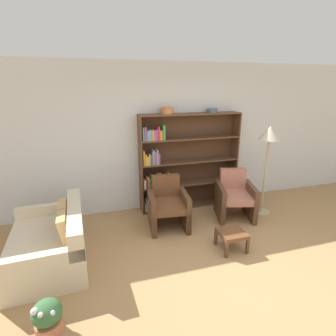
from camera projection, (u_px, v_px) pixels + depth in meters
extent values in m
plane|color=#A87F51|center=(239.00, 279.00, 3.30)|extent=(24.00, 24.00, 0.00)
cube|color=silver|center=(180.00, 137.00, 5.06)|extent=(12.00, 0.06, 2.75)
cube|color=brown|center=(141.00, 166.00, 4.81)|extent=(0.02, 0.30, 1.85)
cube|color=brown|center=(234.00, 158.00, 5.32)|extent=(0.02, 0.30, 1.85)
cube|color=brown|center=(191.00, 114.00, 4.79)|extent=(1.90, 0.30, 0.02)
cube|color=brown|center=(188.00, 204.00, 5.34)|extent=(1.90, 0.30, 0.03)
cube|color=#492F1E|center=(187.00, 160.00, 5.20)|extent=(1.90, 0.01, 1.85)
cube|color=#B2A899|center=(145.00, 207.00, 5.02)|extent=(0.03, 0.15, 0.16)
cube|color=#B2A899|center=(147.00, 205.00, 5.03)|extent=(0.04, 0.18, 0.23)
cube|color=black|center=(149.00, 207.00, 5.03)|extent=(0.04, 0.14, 0.16)
cube|color=white|center=(151.00, 205.00, 5.05)|extent=(0.04, 0.17, 0.21)
cube|color=orange|center=(154.00, 206.00, 5.06)|extent=(0.04, 0.14, 0.18)
cube|color=#994C99|center=(156.00, 205.00, 5.07)|extent=(0.03, 0.16, 0.20)
cube|color=gold|center=(157.00, 203.00, 5.09)|extent=(0.03, 0.19, 0.26)
cube|color=#334CB2|center=(159.00, 203.00, 5.07)|extent=(0.03, 0.14, 0.27)
cube|color=#334CB2|center=(161.00, 202.00, 5.10)|extent=(0.02, 0.17, 0.27)
cube|color=black|center=(163.00, 203.00, 5.09)|extent=(0.02, 0.13, 0.25)
cube|color=brown|center=(189.00, 183.00, 5.20)|extent=(1.90, 0.30, 0.03)
cube|color=white|center=(145.00, 184.00, 4.86)|extent=(0.04, 0.12, 0.17)
cube|color=red|center=(146.00, 182.00, 4.88)|extent=(0.02, 0.17, 0.23)
cube|color=gold|center=(148.00, 183.00, 4.88)|extent=(0.02, 0.13, 0.21)
cube|color=#388C47|center=(150.00, 182.00, 4.91)|extent=(0.02, 0.17, 0.20)
cube|color=#7F6B4C|center=(151.00, 181.00, 4.90)|extent=(0.02, 0.16, 0.24)
cube|color=#994C99|center=(153.00, 183.00, 4.91)|extent=(0.02, 0.15, 0.19)
cube|color=#7F6B4C|center=(154.00, 182.00, 4.93)|extent=(0.04, 0.17, 0.21)
cube|color=#388C47|center=(157.00, 182.00, 4.94)|extent=(0.03, 0.16, 0.20)
cube|color=orange|center=(159.00, 180.00, 4.94)|extent=(0.04, 0.16, 0.25)
cube|color=orange|center=(161.00, 180.00, 4.94)|extent=(0.03, 0.14, 0.26)
cube|color=#7F6B4C|center=(162.00, 181.00, 4.95)|extent=(0.02, 0.12, 0.21)
cube|color=black|center=(164.00, 179.00, 4.98)|extent=(0.04, 0.19, 0.25)
cube|color=#B2A899|center=(166.00, 181.00, 5.00)|extent=(0.04, 0.17, 0.18)
cube|color=orange|center=(168.00, 179.00, 5.00)|extent=(0.03, 0.19, 0.26)
cube|color=#7F6B4C|center=(170.00, 180.00, 5.00)|extent=(0.03, 0.15, 0.23)
cube|color=brown|center=(190.00, 161.00, 5.06)|extent=(1.90, 0.30, 0.02)
cube|color=orange|center=(144.00, 158.00, 4.72)|extent=(0.03, 0.14, 0.27)
cube|color=gold|center=(145.00, 159.00, 4.74)|extent=(0.02, 0.15, 0.21)
cube|color=gold|center=(147.00, 161.00, 4.76)|extent=(0.04, 0.16, 0.16)
cube|color=#B2A899|center=(149.00, 159.00, 4.75)|extent=(0.02, 0.12, 0.21)
cube|color=red|center=(150.00, 159.00, 4.79)|extent=(0.02, 0.19, 0.19)
cube|color=#4C756B|center=(152.00, 158.00, 4.76)|extent=(0.02, 0.14, 0.25)
cube|color=#669EB2|center=(153.00, 157.00, 4.77)|extent=(0.03, 0.15, 0.27)
cube|color=#994C99|center=(155.00, 157.00, 4.79)|extent=(0.03, 0.17, 0.25)
cube|color=#B2A899|center=(157.00, 157.00, 4.78)|extent=(0.02, 0.14, 0.28)
cube|color=#994C99|center=(159.00, 158.00, 4.81)|extent=(0.03, 0.15, 0.21)
cube|color=brown|center=(190.00, 138.00, 4.93)|extent=(1.90, 0.30, 0.02)
cube|color=#4C756B|center=(143.00, 134.00, 4.60)|extent=(0.03, 0.17, 0.24)
cube|color=#994C99|center=(145.00, 134.00, 4.59)|extent=(0.03, 0.12, 0.25)
cube|color=#669EB2|center=(147.00, 136.00, 4.62)|extent=(0.04, 0.15, 0.18)
cube|color=#669EB2|center=(149.00, 135.00, 4.65)|extent=(0.04, 0.18, 0.19)
cube|color=orange|center=(152.00, 135.00, 4.64)|extent=(0.04, 0.14, 0.19)
cube|color=#994C99|center=(155.00, 135.00, 4.67)|extent=(0.04, 0.18, 0.19)
cube|color=#994C99|center=(157.00, 134.00, 4.66)|extent=(0.02, 0.15, 0.21)
cube|color=red|center=(158.00, 133.00, 4.66)|extent=(0.03, 0.13, 0.24)
cube|color=orange|center=(160.00, 135.00, 4.70)|extent=(0.04, 0.19, 0.17)
cube|color=#388C47|center=(163.00, 132.00, 4.71)|extent=(0.04, 0.19, 0.26)
cylinder|color=#C67547|center=(167.00, 111.00, 4.65)|extent=(0.21, 0.21, 0.12)
torus|color=#C67547|center=(167.00, 108.00, 4.63)|extent=(0.24, 0.24, 0.02)
cylinder|color=slate|center=(212.00, 111.00, 4.89)|extent=(0.19, 0.19, 0.07)
torus|color=slate|center=(212.00, 109.00, 4.88)|extent=(0.21, 0.21, 0.02)
cube|color=beige|center=(48.00, 249.00, 3.59)|extent=(1.03, 1.51, 0.40)
cube|color=beige|center=(75.00, 219.00, 3.59)|extent=(0.26, 1.47, 0.35)
cube|color=beige|center=(43.00, 276.00, 2.96)|extent=(0.96, 0.17, 0.56)
cube|color=beige|center=(51.00, 221.00, 4.16)|extent=(0.96, 0.17, 0.56)
cube|color=tan|center=(65.00, 228.00, 3.38)|extent=(0.19, 0.37, 0.37)
cube|color=tan|center=(65.00, 214.00, 3.73)|extent=(0.19, 0.37, 0.37)
cube|color=brown|center=(189.00, 224.00, 4.24)|extent=(0.08, 0.08, 0.38)
cube|color=brown|center=(154.00, 227.00, 4.14)|extent=(0.08, 0.08, 0.38)
cube|color=brown|center=(181.00, 208.00, 4.81)|extent=(0.08, 0.08, 0.38)
cube|color=brown|center=(150.00, 210.00, 4.72)|extent=(0.08, 0.08, 0.38)
cube|color=brown|center=(168.00, 205.00, 4.41)|extent=(0.55, 0.69, 0.12)
cube|color=brown|center=(166.00, 186.00, 4.60)|extent=(0.49, 0.17, 0.41)
cube|color=brown|center=(184.00, 209.00, 4.49)|extent=(0.16, 0.68, 0.62)
cube|color=brown|center=(152.00, 212.00, 4.39)|extent=(0.16, 0.68, 0.62)
cube|color=brown|center=(255.00, 215.00, 4.53)|extent=(0.09, 0.09, 0.38)
cube|color=brown|center=(223.00, 215.00, 4.52)|extent=(0.09, 0.09, 0.38)
cube|color=brown|center=(245.00, 200.00, 5.11)|extent=(0.09, 0.09, 0.38)
cube|color=brown|center=(216.00, 200.00, 5.10)|extent=(0.09, 0.09, 0.38)
cube|color=#B2705B|center=(235.00, 196.00, 4.75)|extent=(0.63, 0.75, 0.12)
cube|color=#B2705B|center=(233.00, 179.00, 4.95)|extent=(0.49, 0.24, 0.41)
cube|color=brown|center=(250.00, 201.00, 4.78)|extent=(0.26, 0.68, 0.62)
cube|color=brown|center=(220.00, 202.00, 4.78)|extent=(0.26, 0.68, 0.62)
cylinder|color=tan|center=(261.00, 212.00, 5.05)|extent=(0.32, 0.32, 0.02)
cylinder|color=tan|center=(265.00, 177.00, 4.83)|extent=(0.04, 0.04, 1.40)
cone|color=#BCB29E|center=(270.00, 133.00, 4.58)|extent=(0.39, 0.39, 0.24)
cube|color=brown|center=(216.00, 238.00, 3.99)|extent=(0.04, 0.04, 0.23)
cube|color=brown|center=(235.00, 234.00, 4.09)|extent=(0.04, 0.04, 0.23)
cube|color=brown|center=(226.00, 250.00, 3.69)|extent=(0.04, 0.04, 0.23)
cube|color=brown|center=(247.00, 246.00, 3.78)|extent=(0.04, 0.04, 0.23)
cube|color=brown|center=(232.00, 233.00, 3.84)|extent=(0.38, 0.38, 0.06)
cylinder|color=#B7704C|center=(49.00, 327.00, 2.56)|extent=(0.26, 0.26, 0.15)
ellipsoid|color=#386638|center=(47.00, 313.00, 2.51)|extent=(0.29, 0.29, 0.24)
sphere|color=white|center=(41.00, 315.00, 2.39)|extent=(0.05, 0.05, 0.05)
sphere|color=white|center=(52.00, 313.00, 2.44)|extent=(0.06, 0.06, 0.06)
sphere|color=white|center=(34.00, 312.00, 2.42)|extent=(0.07, 0.07, 0.07)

